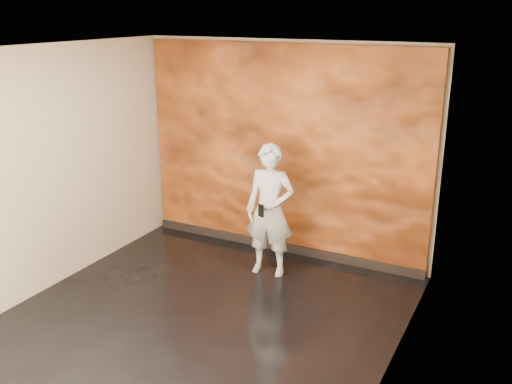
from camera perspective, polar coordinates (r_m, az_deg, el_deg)
name	(u,v)px	position (r m, az deg, el deg)	size (l,w,h in m)	color
room	(202,192)	(5.77, -5.40, 0.03)	(4.02, 4.02, 2.81)	black
feature_wall	(283,152)	(7.43, 2.70, 4.04)	(3.90, 0.06, 2.75)	orange
baseboard	(280,246)	(7.82, 2.43, -5.45)	(3.90, 0.04, 0.12)	black
man	(270,210)	(6.92, 1.41, -1.85)	(0.60, 0.39, 1.64)	#ABB1BC
phone	(261,211)	(6.67, 0.50, -1.87)	(0.08, 0.02, 0.16)	black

